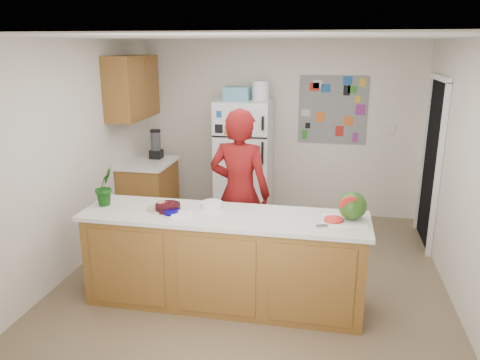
% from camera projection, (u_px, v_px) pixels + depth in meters
% --- Properties ---
extents(floor, '(4.00, 4.50, 0.02)m').
position_uv_depth(floor, '(253.00, 281.00, 5.03)').
color(floor, brown).
rests_on(floor, ground).
extents(wall_back, '(4.00, 0.02, 2.50)m').
position_uv_depth(wall_back, '(279.00, 129.00, 6.81)').
color(wall_back, beige).
rests_on(wall_back, ground).
extents(wall_left, '(0.02, 4.50, 2.50)m').
position_uv_depth(wall_left, '(71.00, 158.00, 5.05)').
color(wall_left, beige).
rests_on(wall_left, ground).
extents(wall_right, '(0.02, 4.50, 2.50)m').
position_uv_depth(wall_right, '(469.00, 178.00, 4.31)').
color(wall_right, beige).
rests_on(wall_right, ground).
extents(ceiling, '(4.00, 4.50, 0.02)m').
position_uv_depth(ceiling, '(255.00, 36.00, 4.33)').
color(ceiling, white).
rests_on(ceiling, wall_back).
extents(doorway, '(0.03, 0.85, 2.04)m').
position_uv_depth(doorway, '(432.00, 164.00, 5.74)').
color(doorway, black).
rests_on(doorway, ground).
extents(peninsula_base, '(2.60, 0.62, 0.88)m').
position_uv_depth(peninsula_base, '(224.00, 261.00, 4.47)').
color(peninsula_base, brown).
rests_on(peninsula_base, floor).
extents(peninsula_top, '(2.68, 0.70, 0.04)m').
position_uv_depth(peninsula_top, '(223.00, 216.00, 4.34)').
color(peninsula_top, silver).
rests_on(peninsula_top, peninsula_base).
extents(side_counter_base, '(0.60, 0.80, 0.86)m').
position_uv_depth(side_counter_base, '(149.00, 194.00, 6.49)').
color(side_counter_base, brown).
rests_on(side_counter_base, floor).
extents(side_counter_top, '(0.64, 0.84, 0.04)m').
position_uv_depth(side_counter_top, '(148.00, 163.00, 6.37)').
color(side_counter_top, silver).
rests_on(side_counter_top, side_counter_base).
extents(upper_cabinets, '(0.35, 1.00, 0.80)m').
position_uv_depth(upper_cabinets, '(132.00, 87.00, 6.06)').
color(upper_cabinets, brown).
rests_on(upper_cabinets, wall_left).
extents(refrigerator, '(0.75, 0.70, 1.70)m').
position_uv_depth(refrigerator, '(244.00, 160.00, 6.65)').
color(refrigerator, silver).
rests_on(refrigerator, floor).
extents(fridge_top_bin, '(0.35, 0.28, 0.18)m').
position_uv_depth(fridge_top_bin, '(237.00, 93.00, 6.40)').
color(fridge_top_bin, '#5999B2').
rests_on(fridge_top_bin, refrigerator).
extents(photo_collage, '(0.95, 0.01, 0.95)m').
position_uv_depth(photo_collage, '(333.00, 110.00, 6.57)').
color(photo_collage, slate).
rests_on(photo_collage, wall_back).
extents(person, '(0.71, 0.51, 1.82)m').
position_uv_depth(person, '(240.00, 193.00, 4.97)').
color(person, '#640D0D').
rests_on(person, floor).
extents(blender_appliance, '(0.14, 0.14, 0.38)m').
position_uv_depth(blender_appliance, '(156.00, 145.00, 6.50)').
color(blender_appliance, black).
rests_on(blender_appliance, side_counter_top).
extents(cutting_board, '(0.39, 0.29, 0.01)m').
position_uv_depth(cutting_board, '(345.00, 220.00, 4.18)').
color(cutting_board, white).
rests_on(cutting_board, peninsula_top).
extents(watermelon, '(0.25, 0.25, 0.25)m').
position_uv_depth(watermelon, '(352.00, 206.00, 4.15)').
color(watermelon, '#2F5F10').
rests_on(watermelon, cutting_board).
extents(watermelon_slice, '(0.16, 0.16, 0.02)m').
position_uv_depth(watermelon_slice, '(334.00, 219.00, 4.15)').
color(watermelon_slice, red).
rests_on(watermelon_slice, cutting_board).
extents(cherry_bowl, '(0.30, 0.30, 0.07)m').
position_uv_depth(cherry_bowl, '(168.00, 207.00, 4.42)').
color(cherry_bowl, black).
rests_on(cherry_bowl, peninsula_top).
extents(white_bowl, '(0.24, 0.24, 0.06)m').
position_uv_depth(white_bowl, '(212.00, 205.00, 4.50)').
color(white_bowl, silver).
rests_on(white_bowl, peninsula_top).
extents(cobalt_bowl, '(0.17, 0.17, 0.05)m').
position_uv_depth(cobalt_bowl, '(171.00, 211.00, 4.34)').
color(cobalt_bowl, '#070065').
rests_on(cobalt_bowl, peninsula_top).
extents(plate, '(0.36, 0.36, 0.02)m').
position_uv_depth(plate, '(162.00, 208.00, 4.47)').
color(plate, '#C2AF9A').
rests_on(plate, peninsula_top).
extents(paper_towel, '(0.23, 0.21, 0.02)m').
position_uv_depth(paper_towel, '(183.00, 214.00, 4.31)').
color(paper_towel, silver).
rests_on(paper_towel, peninsula_top).
extents(keys, '(0.11, 0.07, 0.01)m').
position_uv_depth(keys, '(322.00, 226.00, 4.04)').
color(keys, gray).
rests_on(keys, peninsula_top).
extents(potted_plant, '(0.19, 0.22, 0.37)m').
position_uv_depth(potted_plant, '(105.00, 186.00, 4.56)').
color(potted_plant, '#124115').
rests_on(potted_plant, peninsula_top).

